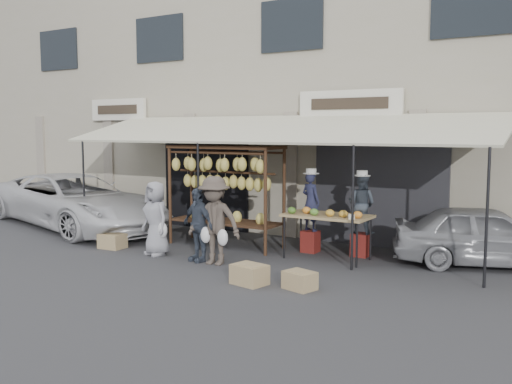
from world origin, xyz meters
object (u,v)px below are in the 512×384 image
vendor_left (311,201)px  customer_left (156,218)px  customer_right (215,221)px  sedan (487,236)px  vendor_right (361,204)px  crate_near_b (300,280)px  crate_near_a (250,274)px  banana_rack (224,176)px  crate_far (112,241)px  van (73,188)px  produce_table (327,216)px  customer_mid (198,225)px

vendor_left → customer_left: size_ratio=0.81×
customer_right → sedan: (4.48, 2.53, -0.26)m
customer_left → vendor_right: bearing=46.0°
crate_near_b → vendor_right: bearing=90.8°
crate_near_a → banana_rack: bearing=131.9°
crate_near_a → sedan: (3.15, 3.40, 0.42)m
crate_far → sedan: bearing=18.7°
vendor_left → vendor_right: vendor_left is taller
customer_right → van: size_ratio=0.34×
produce_table → customer_right: size_ratio=1.00×
vendor_left → customer_right: size_ratio=0.73×
banana_rack → sedan: (5.28, 1.03, -0.99)m
vendor_left → customer_mid: (-1.52, -1.90, -0.35)m
crate_near_a → crate_far: (-4.11, 0.94, -0.01)m
customer_left → customer_mid: bearing=16.4°
vendor_right → banana_rack: bearing=17.7°
vendor_right → sedan: vendor_right is taller
vendor_right → crate_near_a: bearing=80.5°
customer_left → crate_near_b: 3.83m
vendor_left → crate_near_a: 2.98m
banana_rack → vendor_left: bearing=13.6°
banana_rack → vendor_right: 3.05m
customer_left → sedan: size_ratio=0.44×
customer_mid → crate_far: 2.41m
sedan → banana_rack: bearing=81.7°
banana_rack → customer_right: size_ratio=1.53×
banana_rack → van: size_ratio=0.52×
banana_rack → produce_table: size_ratio=1.53×
banana_rack → customer_right: banana_rack is taller
banana_rack → van: (-4.99, 0.15, -0.53)m
customer_left → banana_rack: bearing=80.2°
crate_near_a → customer_left: bearing=162.0°
crate_near_b → crate_far: bearing=171.1°
vendor_right → customer_mid: size_ratio=0.84×
crate_near_a → customer_mid: bearing=152.4°
banana_rack → produce_table: (2.46, -0.02, -0.70)m
customer_mid → sedan: size_ratio=0.42×
vendor_left → van: (-6.88, -0.31, -0.04)m
vendor_right → vendor_left: bearing=14.6°
vendor_right → crate_near_b: vendor_right is taller
customer_right → vendor_left: bearing=55.0°
customer_left → customer_right: size_ratio=0.90×
crate_near_a → crate_near_b: (0.85, 0.17, -0.02)m
customer_mid → sedan: (4.92, 2.48, -0.14)m
customer_right → crate_far: 2.87m
vendor_left → customer_right: bearing=78.3°
banana_rack → customer_right: 1.85m
crate_near_a → crate_near_b: 0.87m
crate_near_b → van: van is taller
crate_far → van: (-3.02, 1.58, 0.88)m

